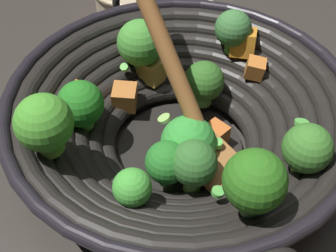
# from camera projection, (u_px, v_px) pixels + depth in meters

# --- Properties ---
(ground_plane) EXTENTS (4.00, 4.00, 0.00)m
(ground_plane) POSITION_uv_depth(u_px,v_px,m) (180.00, 152.00, 0.55)
(ground_plane) COLOR #332D28
(wok) EXTENTS (0.39, 0.38, 0.27)m
(wok) POSITION_uv_depth(u_px,v_px,m) (180.00, 116.00, 0.50)
(wok) COLOR black
(wok) RESTS_ON ground
(garlic_bulb) EXTENTS (0.04, 0.04, 0.04)m
(garlic_bulb) POSITION_uv_depth(u_px,v_px,m) (209.00, 13.00, 0.71)
(garlic_bulb) COLOR silver
(garlic_bulb) RESTS_ON ground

